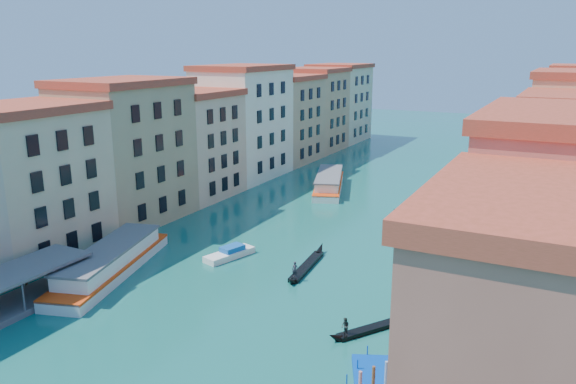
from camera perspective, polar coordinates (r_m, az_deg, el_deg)
name	(u,v)px	position (r m, az deg, el deg)	size (l,w,h in m)	color
left_bank_palazzos	(225,130)	(101.47, -6.42, 6.24)	(12.80, 128.40, 21.00)	tan
right_bank_palazzos	(574,157)	(85.33, 27.06, 3.21)	(12.80, 128.40, 21.00)	#A35541
quay	(505,214)	(87.67, 21.17, -2.13)	(4.00, 140.00, 1.00)	gray
restaurant_awnings	(447,320)	(47.65, 15.87, -12.39)	(3.20, 44.55, 3.12)	maroon
vaporetto_stop	(7,297)	(59.50, -26.62, -9.51)	(5.40, 16.40, 3.65)	#605F62
mooring_poles_right	(425,303)	(54.04, 13.74, -10.89)	(1.44, 54.24, 3.20)	#542D1C
vaporetto_near	(110,262)	(64.72, -17.59, -6.77)	(10.29, 21.04, 3.06)	silver
vaporetto_far	(329,182)	(98.21, 4.18, 1.01)	(10.41, 19.35, 2.83)	white
gondola_fore	(307,265)	(63.59, 1.91, -7.39)	(2.14, 11.96, 2.38)	black
gondola_right	(375,326)	(51.18, 8.83, -13.26)	(6.60, 9.27, 2.12)	black
gondola_far	(399,225)	(79.13, 11.20, -3.26)	(5.64, 11.34, 1.70)	black
motorboat_mid	(230,253)	(66.98, -5.90, -6.20)	(3.78, 6.77, 1.34)	white
motorboat_far	(453,183)	(104.73, 16.41, 0.87)	(2.92, 6.60, 1.32)	silver
blue_dock	(378,377)	(44.64, 9.11, -18.02)	(5.46, 6.39, 0.45)	#013DAF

